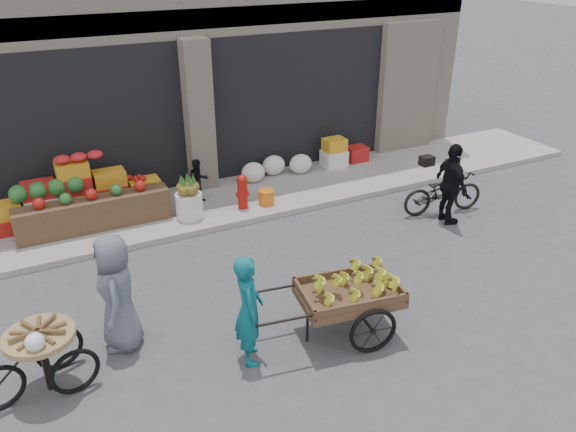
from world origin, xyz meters
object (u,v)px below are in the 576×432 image
orange_bucket (266,197)px  bicycle (443,192)px  vendor_grey (117,293)px  seated_person (198,181)px  tricycle_cart (42,352)px  cyclist (451,184)px  vendor_woman (249,310)px  pineapple_bin (189,206)px  fire_hydrant (242,190)px  banana_cart (346,292)px

orange_bucket → bicycle: bicycle is taller
orange_bucket → vendor_grey: bearing=-139.3°
seated_person → orange_bucket: bearing=-40.3°
tricycle_cart → cyclist: 7.63m
vendor_woman → cyclist: size_ratio=0.97×
pineapple_bin → cyclist: bearing=-26.2°
fire_hydrant → seated_person: (-0.70, 0.65, 0.08)m
fire_hydrant → bicycle: size_ratio=0.41×
tricycle_cart → bicycle: tricycle_cart is taller
tricycle_cart → seated_person: bearing=38.8°
banana_cart → tricycle_cart: size_ratio=1.66×
orange_bucket → pineapple_bin: bearing=176.4°
orange_bucket → banana_cart: size_ratio=0.13×
tricycle_cart → pineapple_bin: bearing=38.0°
pineapple_bin → cyclist: size_ratio=0.32×
vendor_grey → fire_hydrant: bearing=148.5°
bicycle → cyclist: 0.57m
pineapple_bin → fire_hydrant: 1.11m
pineapple_bin → bicycle: bicycle is taller
pineapple_bin → banana_cart: bearing=-78.5°
seated_person → tricycle_cart: size_ratio=0.64×
tricycle_cart → cyclist: cyclist is taller
seated_person → vendor_woman: bearing=-110.7°
tricycle_cart → vendor_grey: 1.15m
cyclist → banana_cart: bearing=129.8°
vendor_grey → bicycle: size_ratio=0.98×
fire_hydrant → banana_cart: size_ratio=0.29×
banana_cart → vendor_grey: size_ratio=1.45×
cyclist → pineapple_bin: bearing=73.8°
vendor_grey → banana_cart: bearing=80.6°
fire_hydrant → tricycle_cart: (-4.06, -3.56, 0.06)m
pineapple_bin → vendor_woman: 4.26m
fire_hydrant → vendor_grey: (-3.05, -3.10, 0.34)m
seated_person → banana_cart: size_ratio=0.38×
seated_person → cyclist: cyclist is taller
banana_cart → vendor_woman: bearing=-175.8°
fire_hydrant → tricycle_cart: size_ratio=0.49×
fire_hydrant → seated_person: seated_person is taller
vendor_woman → tricycle_cart: 2.54m
seated_person → vendor_grey: size_ratio=0.55×
banana_cart → bicycle: 4.59m
tricycle_cart → bicycle: 7.90m
vendor_woman → cyclist: 5.41m
fire_hydrant → cyclist: size_ratio=0.44×
banana_cart → vendor_woman: vendor_woman is taller
orange_bucket → vendor_woman: vendor_woman is taller
pineapple_bin → tricycle_cart: tricycle_cart is taller
seated_person → banana_cart: seated_person is taller
pineapple_bin → fire_hydrant: size_ratio=0.73×
seated_person → tricycle_cart: bearing=-138.6°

